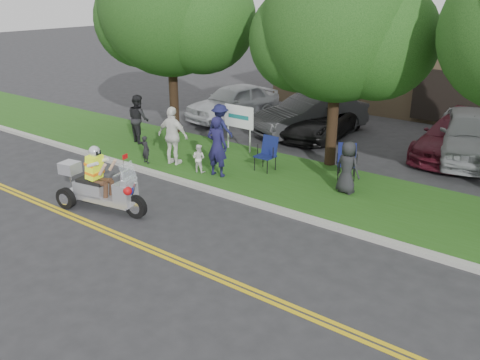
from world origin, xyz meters
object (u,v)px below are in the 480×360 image
Objects in this scene: parked_car_mid at (321,121)px; lawn_chair_a at (268,151)px; parked_car_far_left at (233,102)px; parked_car_far_right at (471,135)px; spectator_adult_mid at (138,119)px; parked_car_right at (456,138)px; parked_car_left at (310,114)px; trike_scooter at (99,188)px; spectator_adult_left at (217,146)px; lawn_chair_b at (347,159)px; spectator_adult_right at (173,136)px.

lawn_chair_a is at bearing -87.79° from parked_car_mid.
parked_car_far_left is 10.16m from parked_car_far_right.
lawn_chair_a is at bearing -157.60° from spectator_adult_mid.
parked_car_mid is 0.96× the size of parked_car_right.
parked_car_far_left is at bearing -159.07° from parked_car_left.
trike_scooter is 12.35m from parked_car_right.
spectator_adult_left is 8.66m from parked_car_right.
spectator_adult_mid is (-8.07, -1.24, 0.31)m from lawn_chair_b.
spectator_adult_right is 0.40× the size of parked_car_left.
parked_car_far_right is (5.58, 0.55, 0.24)m from parked_car_mid.
trike_scooter is 3.89m from spectator_adult_right.
parked_car_mid is 5.13m from parked_car_right.
parked_car_left is (-3.61, 4.04, 0.10)m from lawn_chair_b.
lawn_chair_b is at bearing -136.51° from parked_car_far_right.
lawn_chair_a is at bearing -130.42° from spectator_adult_left.
parked_car_mid is at bearing 8.13° from parked_car_far_left.
spectator_adult_left is 7.74m from parked_car_far_left.
parked_car_mid is at bearing 72.81° from trike_scooter.
spectator_adult_mid reaches higher than lawn_chair_a.
parked_car_mid is (0.53, -0.08, -0.17)m from parked_car_left.
lawn_chair_a is at bearing -33.55° from parked_car_far_left.
spectator_adult_left is at bearing 64.84° from trike_scooter.
spectator_adult_mid is at bearing -19.94° from spectator_adult_left.
spectator_adult_right is at bearing -114.69° from parked_car_mid.
spectator_adult_left is 0.39× the size of parked_car_left.
parked_car_far_left is at bearing -63.19° from spectator_adult_left.
parked_car_left is at bearing 166.95° from parked_car_far_right.
spectator_adult_mid is 11.62m from parked_car_right.
spectator_adult_right is 6.65m from parked_car_mid.
lawn_chair_a is 7.28m from parked_car_far_right.
parked_car_far_left is 4.04m from parked_car_left.
spectator_adult_right is at bearing -155.88° from parked_car_far_right.
trike_scooter is at bearing -103.13° from parked_car_mid.
spectator_adult_mid is 0.94× the size of spectator_adult_right.
lawn_chair_b is at bearing -112.08° from parked_car_right.
parked_car_right is (4.40, 5.38, -0.02)m from lawn_chair_a.
parked_car_left is 0.94× the size of parked_car_far_right.
parked_car_far_left is (-5.27, 4.98, 0.08)m from lawn_chair_a.
spectator_adult_right is (2.87, -1.08, 0.06)m from spectator_adult_mid.
parked_car_left is (-1.23, 4.93, 0.09)m from lawn_chair_a.
parked_car_right reaches higher than lawn_chair_a.
spectator_adult_left is at bearing -172.94° from lawn_chair_b.
trike_scooter is 2.50× the size of lawn_chair_a.
parked_car_left is at bearing 165.38° from parked_car_mid.
parked_car_far_left reaches higher than parked_car_right.
spectator_adult_right is (-2.82, -1.44, 0.36)m from lawn_chair_a.
parked_car_far_right is (6.84, 10.61, 0.26)m from trike_scooter.
lawn_chair_a is 4.90m from parked_car_mid.
lawn_chair_b is 0.23× the size of parked_car_mid.
spectator_adult_mid is 12.05m from parked_car_far_right.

